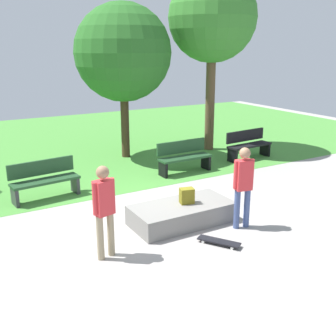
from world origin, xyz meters
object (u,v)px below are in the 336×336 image
object	(u,v)px
skater_performing_trick	(243,182)
park_bench_by_oak	(184,156)
park_bench_center_lawn	(248,144)
skater_watching	(104,205)
tree_slender_maple	(212,18)
backpack_on_ledge	(187,196)
skateboard_by_ledge	(219,241)
park_bench_near_path	(44,179)
concrete_ledge	(182,213)
tree_broad_elm	(123,53)

from	to	relation	value
skater_performing_trick	park_bench_by_oak	size ratio (longest dim) A/B	1.03
park_bench_center_lawn	park_bench_by_oak	world-z (taller)	same
skater_watching	tree_slender_maple	distance (m)	8.83
backpack_on_ledge	park_bench_by_oak	bearing A→B (deg)	72.75
skateboard_by_ledge	park_bench_near_path	bearing A→B (deg)	118.07
concrete_ledge	skateboard_by_ledge	bearing A→B (deg)	-86.30
skater_watching	park_bench_by_oak	bearing A→B (deg)	42.81
skater_watching	skateboard_by_ledge	distance (m)	2.24
skater_performing_trick	park_bench_by_oak	xyz separation A→B (m)	(1.00, 3.76, -0.48)
backpack_on_ledge	skater_watching	size ratio (longest dim) A/B	0.19
backpack_on_ledge	tree_broad_elm	world-z (taller)	tree_broad_elm
backpack_on_ledge	skater_performing_trick	distance (m)	1.19
park_bench_center_lawn	tree_broad_elm	distance (m)	4.89
park_bench_by_oak	skater_watching	bearing A→B (deg)	-137.19
skater_performing_trick	skater_watching	distance (m)	2.82
park_bench_by_oak	tree_broad_elm	distance (m)	3.81
skateboard_by_ledge	tree_broad_elm	world-z (taller)	tree_broad_elm
concrete_ledge	tree_slender_maple	bearing A→B (deg)	49.43
skater_watching	park_bench_center_lawn	world-z (taller)	skater_watching
skater_watching	park_bench_near_path	bearing A→B (deg)	93.09
concrete_ledge	park_bench_near_path	size ratio (longest dim) A/B	1.28
park_bench_by_oak	tree_broad_elm	bearing A→B (deg)	106.45
backpack_on_ledge	tree_slender_maple	bearing A→B (deg)	64.26
park_bench_near_path	park_bench_by_oak	world-z (taller)	same
skater_watching	skateboard_by_ledge	xyz separation A→B (m)	(1.96, -0.61, -0.89)
concrete_ledge	skater_watching	world-z (taller)	skater_watching
skater_watching	tree_slender_maple	xyz separation A→B (m)	(6.06, 5.43, 3.42)
backpack_on_ledge	tree_slender_maple	size ratio (longest dim) A/B	0.05
backpack_on_ledge	tree_broad_elm	xyz separation A→B (m)	(1.08, 5.41, 2.74)
park_bench_near_path	tree_slender_maple	distance (m)	7.63
park_bench_center_lawn	tree_slender_maple	size ratio (longest dim) A/B	0.28
skater_watching	skateboard_by_ledge	size ratio (longest dim) A/B	2.11
park_bench_by_oak	park_bench_near_path	bearing A→B (deg)	-178.43
concrete_ledge	tree_slender_maple	size ratio (longest dim) A/B	0.36
concrete_ledge	backpack_on_ledge	xyz separation A→B (m)	(0.12, 0.01, 0.36)
park_bench_center_lawn	tree_slender_maple	world-z (taller)	tree_slender_maple
park_bench_by_oak	tree_slender_maple	world-z (taller)	tree_slender_maple
skateboard_by_ledge	park_bench_by_oak	bearing A→B (deg)	65.97
backpack_on_ledge	tree_broad_elm	distance (m)	6.16
backpack_on_ledge	park_bench_near_path	distance (m)	3.60
skater_watching	tree_broad_elm	distance (m)	7.12
concrete_ledge	backpack_on_ledge	world-z (taller)	backpack_on_ledge
skater_performing_trick	park_bench_center_lawn	bearing A→B (deg)	47.94
park_bench_near_path	park_bench_center_lawn	size ratio (longest dim) A/B	1.01
park_bench_near_path	park_bench_by_oak	xyz separation A→B (m)	(3.99, 0.11, 0.00)
park_bench_near_path	park_bench_by_oak	size ratio (longest dim) A/B	1.02
park_bench_near_path	tree_slender_maple	bearing A→B (deg)	17.87
park_bench_near_path	tree_slender_maple	world-z (taller)	tree_slender_maple
skater_performing_trick	park_bench_center_lawn	xyz separation A→B (m)	(3.61, 4.00, -0.48)
skater_performing_trick	skater_watching	size ratio (longest dim) A/B	1.00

